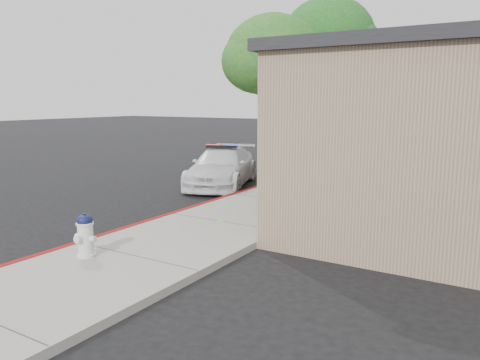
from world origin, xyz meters
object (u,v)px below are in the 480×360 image
Objects in this scene: street_tree_mid at (329,41)px; street_tree_far at (361,75)px; fire_hydrant at (85,235)px; police_car at (222,167)px; street_tree_near at (273,60)px.

street_tree_mid is 4.28m from street_tree_far.
street_tree_far is at bearing 85.35° from fire_hydrant.
fire_hydrant is (2.47, -8.28, -0.12)m from police_car.
police_car is 8.64m from fire_hydrant.
police_car is 0.93× the size of street_tree_far.
fire_hydrant is 8.74m from street_tree_near.
fire_hydrant is 0.12× the size of street_tree_mid.
police_car is 0.91× the size of street_tree_near.
street_tree_far is at bearing 89.80° from street_tree_near.
police_car is 6.08× the size of fire_hydrant.
street_tree_mid is at bearing -90.21° from street_tree_far.
street_tree_mid is at bearing 42.41° from police_car.
street_tree_near reaches higher than street_tree_far.
street_tree_mid reaches higher than police_car.
fire_hydrant is 13.47m from street_tree_mid.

